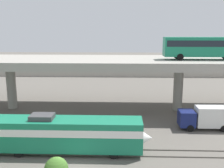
{
  "coord_description": "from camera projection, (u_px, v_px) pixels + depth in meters",
  "views": [
    {
      "loc": [
        4.48,
        -22.39,
        12.88
      ],
      "look_at": [
        2.93,
        20.56,
        4.09
      ],
      "focal_mm": 43.0,
      "sensor_mm": 36.0,
      "label": 1
    }
  ],
  "objects": [
    {
      "name": "rail_strip_near",
      "position": [
        78.0,
        155.0,
        27.81
      ],
      "size": [
        110.0,
        0.12,
        0.12
      ],
      "primitive_type": "cube",
      "color": "#59544C",
      "rests_on": "ground_plane"
    },
    {
      "name": "rail_strip_far",
      "position": [
        80.0,
        149.0,
        29.33
      ],
      "size": [
        110.0,
        0.12,
        0.12
      ],
      "primitive_type": "cube",
      "color": "#59544C",
      "rests_on": "ground_plane"
    },
    {
      "name": "train_locomotive",
      "position": [
        75.0,
        133.0,
        28.15
      ],
      "size": [
        16.65,
        3.04,
        4.18
      ],
      "color": "#197A56",
      "rests_on": "ground_plane"
    },
    {
      "name": "highway_overpass",
      "position": [
        94.0,
        63.0,
        42.74
      ],
      "size": [
        96.0,
        12.42,
        8.32
      ],
      "color": "#9E998E",
      "rests_on": "ground_plane"
    },
    {
      "name": "transit_bus_on_overpass",
      "position": [
        204.0,
        46.0,
        40.58
      ],
      "size": [
        12.0,
        2.68,
        3.4
      ],
      "rotation": [
        0.0,
        0.0,
        3.14
      ],
      "color": "#197A56",
      "rests_on": "highway_overpass"
    },
    {
      "name": "service_truck_west",
      "position": [
        207.0,
        117.0,
        35.04
      ],
      "size": [
        6.8,
        2.46,
        3.04
      ],
      "rotation": [
        0.0,
        0.0,
        3.14
      ],
      "color": "navy",
      "rests_on": "ground_plane"
    },
    {
      "name": "pier_parking_lot",
      "position": [
        106.0,
        72.0,
        78.37
      ],
      "size": [
        69.51,
        10.45,
        1.47
      ],
      "primitive_type": "cube",
      "color": "#9E998E",
      "rests_on": "ground_plane"
    },
    {
      "name": "parked_car_0",
      "position": [
        72.0,
        66.0,
        78.35
      ],
      "size": [
        4.49,
        1.99,
        1.5
      ],
      "rotation": [
        0.0,
        0.0,
        3.14
      ],
      "color": "#9E998C",
      "rests_on": "pier_parking_lot"
    },
    {
      "name": "parked_car_1",
      "position": [
        89.0,
        68.0,
        75.88
      ],
      "size": [
        4.3,
        1.93,
        1.5
      ],
      "rotation": [
        0.0,
        0.0,
        3.14
      ],
      "color": "maroon",
      "rests_on": "pier_parking_lot"
    },
    {
      "name": "parked_car_2",
      "position": [
        27.0,
        66.0,
        79.68
      ],
      "size": [
        4.25,
        1.96,
        1.5
      ],
      "rotation": [
        0.0,
        0.0,
        3.14
      ],
      "color": "#0C4C26",
      "rests_on": "pier_parking_lot"
    },
    {
      "name": "parked_car_3",
      "position": [
        117.0,
        68.0,
        75.54
      ],
      "size": [
        4.27,
        1.9,
        1.5
      ],
      "color": "black",
      "rests_on": "pier_parking_lot"
    },
    {
      "name": "parked_car_4",
      "position": [
        145.0,
        66.0,
        79.88
      ],
      "size": [
        4.44,
        1.95,
        1.5
      ],
      "color": "silver",
      "rests_on": "pier_parking_lot"
    },
    {
      "name": "parked_car_5",
      "position": [
        8.0,
        67.0,
        76.74
      ],
      "size": [
        4.34,
        1.88,
        1.5
      ],
      "rotation": [
        0.0,
        0.0,
        3.14
      ],
      "color": "#9E998C",
      "rests_on": "pier_parking_lot"
    },
    {
      "name": "parked_car_6",
      "position": [
        178.0,
        67.0,
        76.84
      ],
      "size": [
        4.57,
        1.88,
        1.5
      ],
      "color": "#0C4C26",
      "rests_on": "pier_parking_lot"
    },
    {
      "name": "harbor_water",
      "position": [
        110.0,
        64.0,
        101.03
      ],
      "size": [
        140.0,
        36.0,
        0.01
      ],
      "primitive_type": "cube",
      "color": "navy",
      "rests_on": "ground_plane"
    }
  ]
}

